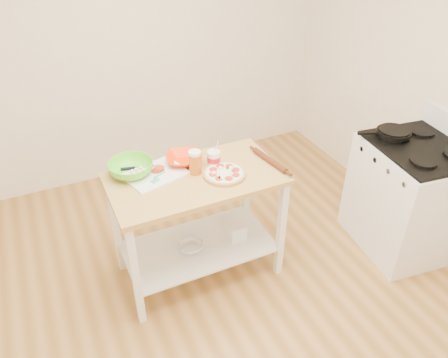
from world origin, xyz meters
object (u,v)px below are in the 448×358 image
Objects in this scene: orange_bowl at (184,159)px; beer_pint at (195,162)px; rolling_pin at (270,161)px; cutting_board at (155,174)px; yogurt_tub at (214,158)px; skillet at (393,132)px; green_bowl at (131,168)px; shelf_bin at (236,231)px; shelf_glass_bowl at (191,246)px; gas_stove at (408,197)px; prep_island at (197,205)px; spatula at (158,177)px; pizza at (224,174)px; knife at (135,168)px.

orange_bowl is 1.49× the size of beer_pint.
rolling_pin is (0.56, -0.27, -0.01)m from orange_bowl.
yogurt_tub is (0.42, -0.06, 0.05)m from cutting_board.
green_bowl is at bearing -170.18° from skillet.
green_bowl reaches higher than shelf_bin.
shelf_glass_bowl is at bearing 175.37° from rolling_pin.
skillet is at bearing 119.36° from gas_stove.
prep_island is 0.37m from spatula.
pizza is 1.52× the size of shelf_glass_bowl.
pizza is 0.64× the size of cutting_board.
spatula is 0.76× the size of beer_pint.
cutting_board is at bearing 62.49° from spatula.
spatula is 0.66m from shelf_glass_bowl.
prep_island is 0.37m from shelf_glass_bowl.
shelf_bin is (0.12, 0.03, -0.59)m from pizza.
knife is 1.56× the size of beer_pint.
spatula reaches higher than shelf_glass_bowl.
prep_island is at bearing -155.18° from yogurt_tub.
pizza reaches higher than prep_island.
knife is at bearing 149.72° from beer_pint.
skillet is 1.80m from shelf_glass_bowl.
prep_island is at bearing -110.91° from beer_pint.
shelf_bin is at bearing -40.49° from spatula.
shelf_bin is at bearing 15.23° from pizza.
rolling_pin is (0.80, -0.14, 0.00)m from spatula.
pizza is at bearing -55.51° from orange_bowl.
shelf_glass_bowl is 0.38m from shelf_bin.
orange_bowl is at bearing -2.12° from green_bowl.
prep_island is at bearing 173.52° from rolling_pin.
green_bowl is at bearing 177.88° from orange_bowl.
skillet is 1.99m from knife.
skillet is at bearing -36.23° from spatula.
beer_pint reaches higher than pizza.
pizza is at bearing -178.51° from rolling_pin.
prep_island is 0.52m from knife.
rolling_pin is at bearing 169.57° from gas_stove.
orange_bowl is at bearing 97.51° from beer_pint.
orange_bowl is (-0.19, 0.28, 0.02)m from pizza.
gas_stove reaches higher than yogurt_tub.
gas_stove is 8.42× the size of spatula.
pizza is at bearing -26.66° from green_bowl.
pizza is 0.83× the size of rolling_pin.
cutting_board is 1.31× the size of rolling_pin.
cutting_board is at bearing -168.85° from skillet.
orange_bowl is 0.68m from shelf_glass_bowl.
gas_stove is 1.80m from shelf_glass_bowl.
yogurt_tub is (0.42, -0.00, 0.04)m from spatula.
orange_bowl reaches higher than pizza.
gas_stove is 2.75× the size of skillet.
orange_bowl reaches higher than knife.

